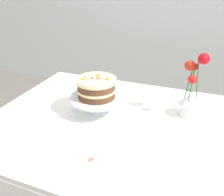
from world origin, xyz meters
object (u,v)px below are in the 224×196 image
(cake_stand, at_px, (97,99))
(layer_cake, at_px, (96,87))
(flower_vase, at_px, (190,94))
(dining_table, at_px, (121,139))

(cake_stand, bearing_deg, layer_cake, 145.17)
(flower_vase, bearing_deg, layer_cake, -163.71)
(dining_table, height_order, flower_vase, flower_vase)
(dining_table, relative_size, flower_vase, 4.01)
(dining_table, height_order, cake_stand, cake_stand)
(dining_table, distance_m, layer_cake, 0.30)
(layer_cake, height_order, flower_vase, flower_vase)
(cake_stand, xyz_separation_m, layer_cake, (-0.00, 0.00, 0.07))
(cake_stand, height_order, layer_cake, layer_cake)
(cake_stand, bearing_deg, dining_table, -22.60)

